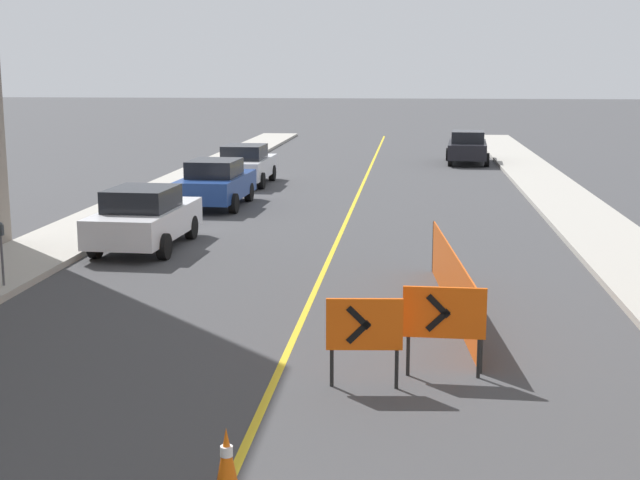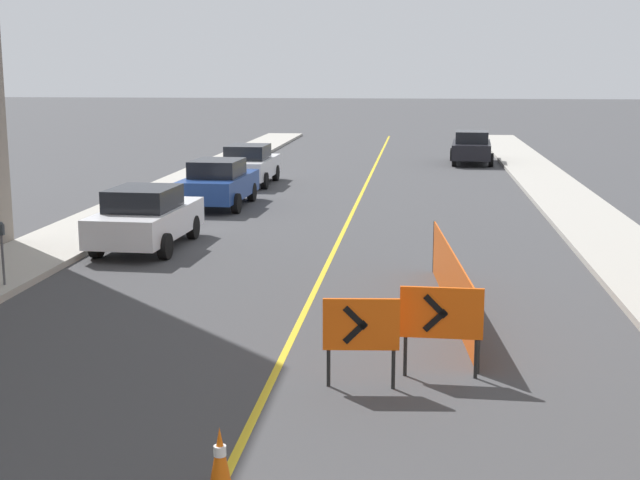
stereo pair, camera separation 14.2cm
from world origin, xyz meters
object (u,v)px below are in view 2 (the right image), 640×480
(parked_car_curb_mid, at_px, (219,183))
(parked_car_curb_far, at_px, (249,165))
(parked_car_opposite_side, at_px, (471,147))
(parking_meter_near_curb, at_px, (2,240))
(parked_car_curb_near, at_px, (146,217))
(traffic_cone_fifth, at_px, (220,460))
(arrow_barricade_primary, at_px, (361,327))
(arrow_barricade_secondary, at_px, (441,316))

(parked_car_curb_mid, distance_m, parked_car_curb_far, 5.86)
(parked_car_curb_mid, bearing_deg, parked_car_opposite_side, 60.73)
(parked_car_curb_far, distance_m, parking_meter_near_curb, 17.79)
(parked_car_curb_near, distance_m, parked_car_opposite_side, 23.89)
(traffic_cone_fifth, xyz_separation_m, parked_car_curb_far, (-4.66, 25.88, 0.43))
(arrow_barricade_primary, bearing_deg, arrow_barricade_secondary, 21.36)
(arrow_barricade_primary, relative_size, parked_car_curb_mid, 0.30)
(arrow_barricade_secondary, height_order, parked_car_curb_far, parked_car_curb_far)
(arrow_barricade_secondary, height_order, parked_car_curb_near, parked_car_curb_near)
(parked_car_curb_mid, xyz_separation_m, parked_car_curb_far, (-0.10, 5.86, 0.00))
(traffic_cone_fifth, height_order, parked_car_opposite_side, parked_car_opposite_side)
(parked_car_opposite_side, bearing_deg, parking_meter_near_curb, -108.90)
(traffic_cone_fifth, distance_m, parked_car_opposite_side, 35.21)
(arrow_barricade_secondary, relative_size, parked_car_curb_mid, 0.31)
(traffic_cone_fifth, xyz_separation_m, parked_car_curb_mid, (-4.55, 20.02, 0.43))
(parked_car_curb_far, distance_m, parked_car_opposite_side, 12.91)
(parked_car_curb_near, relative_size, parking_meter_near_curb, 3.31)
(traffic_cone_fifth, bearing_deg, parked_car_curb_far, 100.20)
(traffic_cone_fifth, relative_size, arrow_barricade_primary, 0.56)
(arrow_barricade_primary, distance_m, parked_car_curb_near, 11.37)
(parked_car_curb_near, relative_size, parked_car_curb_mid, 1.00)
(arrow_barricade_secondary, distance_m, parked_car_curb_far, 23.04)
(arrow_barricade_secondary, distance_m, parked_car_curb_mid, 17.52)
(parked_car_curb_mid, bearing_deg, traffic_cone_fifth, -74.97)
(arrow_barricade_primary, bearing_deg, parked_car_curb_near, 117.24)
(parked_car_opposite_side, bearing_deg, parked_car_curb_far, -132.26)
(parked_car_opposite_side, bearing_deg, traffic_cone_fifth, -94.10)
(parked_car_curb_mid, height_order, parked_car_opposite_side, same)
(parked_car_curb_far, height_order, parked_car_opposite_side, same)
(parked_car_curb_mid, distance_m, parked_car_opposite_side, 17.46)
(arrow_barricade_primary, xyz_separation_m, parked_car_opposite_side, (3.27, 31.53, -0.10))
(arrow_barricade_primary, distance_m, parked_car_opposite_side, 31.70)
(parking_meter_near_curb, bearing_deg, arrow_barricade_primary, -32.02)
(arrow_barricade_secondary, xyz_separation_m, parked_car_curb_far, (-7.10, 21.92, -0.15))
(parking_meter_near_curb, bearing_deg, traffic_cone_fifth, -52.06)
(parked_car_curb_near, relative_size, parked_car_opposite_side, 0.99)
(traffic_cone_fifth, relative_size, parking_meter_near_curb, 0.56)
(parked_car_curb_near, distance_m, parked_car_curb_mid, 7.08)
(traffic_cone_fifth, xyz_separation_m, parked_car_curb_near, (-4.84, 12.95, 0.43))
(arrow_barricade_primary, xyz_separation_m, parked_car_curb_near, (-6.13, 9.57, -0.10))
(parked_car_curb_near, height_order, parked_car_opposite_side, same)
(parked_car_curb_mid, xyz_separation_m, parked_car_opposite_side, (9.12, 14.89, 0.00))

